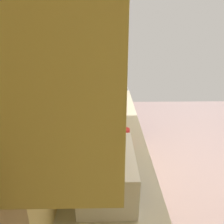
{
  "coord_description": "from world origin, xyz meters",
  "views": [
    {
      "loc": [
        -1.93,
        1.39,
        1.91
      ],
      "look_at": [
        -0.13,
        1.36,
        1.18
      ],
      "focal_mm": 34.95,
      "sensor_mm": 36.0,
      "label": 1
    }
  ],
  "objects": [
    {
      "name": "upper_cabinets",
      "position": [
        -0.37,
        1.52,
        1.76
      ],
      "size": [
        2.26,
        0.34,
        0.6
      ],
      "color": "tan"
    },
    {
      "name": "wall_back",
      "position": [
        0.0,
        1.75,
        1.29
      ],
      "size": [
        4.48,
        0.12,
        2.58
      ],
      "primitive_type": "cube",
      "color": "#E1C576",
      "rests_on": "ground_plane"
    },
    {
      "name": "oven_range",
      "position": [
        1.74,
        1.38,
        0.47
      ],
      "size": [
        0.63,
        0.64,
        1.1
      ],
      "color": "#B7BABF",
      "rests_on": "ground_plane"
    },
    {
      "name": "counter_run",
      "position": [
        -0.37,
        1.38,
        0.46
      ],
      "size": [
        3.61,
        0.65,
        0.92
      ],
      "color": "#D0BC64",
      "rests_on": "ground_plane"
    },
    {
      "name": "kettle",
      "position": [
        -0.21,
        1.26,
        0.98
      ],
      "size": [
        0.16,
        0.12,
        0.15
      ],
      "color": "red",
      "rests_on": "counter_run"
    },
    {
      "name": "bowl",
      "position": [
        1.12,
        1.26,
        0.95
      ],
      "size": [
        0.15,
        0.15,
        0.06
      ],
      "color": "#4C8CBF",
      "rests_on": "counter_run"
    },
    {
      "name": "microwave",
      "position": [
        -0.8,
        1.4,
        1.05
      ],
      "size": [
        0.53,
        0.34,
        0.26
      ],
      "color": "white",
      "rests_on": "counter_run"
    }
  ]
}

